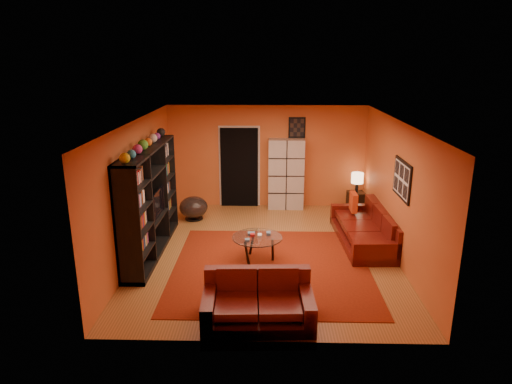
{
  "coord_description": "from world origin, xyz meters",
  "views": [
    {
      "loc": [
        0.01,
        -8.4,
        3.75
      ],
      "look_at": [
        -0.2,
        0.1,
        1.22
      ],
      "focal_mm": 32.0,
      "sensor_mm": 36.0,
      "label": 1
    }
  ],
  "objects_px": {
    "bowl_chair": "(194,207)",
    "loveseat": "(258,301)",
    "sofa": "(368,229)",
    "storage_cabinet": "(286,174)",
    "tv": "(154,203)",
    "coffee_table": "(257,239)",
    "table_lamp": "(357,179)",
    "side_table": "(356,202)",
    "entertainment_unit": "(150,201)"
  },
  "relations": [
    {
      "from": "entertainment_unit",
      "to": "loveseat",
      "type": "xyz_separation_m",
      "value": [
        2.16,
        -2.41,
        -0.77
      ]
    },
    {
      "from": "loveseat",
      "to": "side_table",
      "type": "distance_m",
      "value": 5.52
    },
    {
      "from": "tv",
      "to": "bowl_chair",
      "type": "xyz_separation_m",
      "value": [
        0.49,
        1.78,
        -0.68
      ]
    },
    {
      "from": "entertainment_unit",
      "to": "sofa",
      "type": "relative_size",
      "value": 1.22
    },
    {
      "from": "storage_cabinet",
      "to": "bowl_chair",
      "type": "bearing_deg",
      "value": -156.74
    },
    {
      "from": "coffee_table",
      "to": "side_table",
      "type": "distance_m",
      "value": 3.84
    },
    {
      "from": "coffee_table",
      "to": "table_lamp",
      "type": "relative_size",
      "value": 1.93
    },
    {
      "from": "entertainment_unit",
      "to": "sofa",
      "type": "height_order",
      "value": "entertainment_unit"
    },
    {
      "from": "entertainment_unit",
      "to": "table_lamp",
      "type": "height_order",
      "value": "entertainment_unit"
    },
    {
      "from": "entertainment_unit",
      "to": "table_lamp",
      "type": "distance_m",
      "value": 5.21
    },
    {
      "from": "coffee_table",
      "to": "storage_cabinet",
      "type": "height_order",
      "value": "storage_cabinet"
    },
    {
      "from": "storage_cabinet",
      "to": "entertainment_unit",
      "type": "bearing_deg",
      "value": -133.83
    },
    {
      "from": "entertainment_unit",
      "to": "loveseat",
      "type": "relative_size",
      "value": 1.82
    },
    {
      "from": "coffee_table",
      "to": "side_table",
      "type": "xyz_separation_m",
      "value": [
        2.42,
        2.98,
        -0.19
      ]
    },
    {
      "from": "sofa",
      "to": "bowl_chair",
      "type": "xyz_separation_m",
      "value": [
        -3.88,
        1.31,
        0.01
      ]
    },
    {
      "from": "storage_cabinet",
      "to": "sofa",
      "type": "bearing_deg",
      "value": -52.73
    },
    {
      "from": "entertainment_unit",
      "to": "side_table",
      "type": "relative_size",
      "value": 6.0
    },
    {
      "from": "sofa",
      "to": "tv",
      "type": "bearing_deg",
      "value": -176.31
    },
    {
      "from": "loveseat",
      "to": "storage_cabinet",
      "type": "relative_size",
      "value": 0.92
    },
    {
      "from": "tv",
      "to": "bowl_chair",
      "type": "height_order",
      "value": "tv"
    },
    {
      "from": "entertainment_unit",
      "to": "table_lamp",
      "type": "bearing_deg",
      "value": 29.6
    },
    {
      "from": "bowl_chair",
      "to": "table_lamp",
      "type": "height_order",
      "value": "table_lamp"
    },
    {
      "from": "tv",
      "to": "side_table",
      "type": "distance_m",
      "value": 5.16
    },
    {
      "from": "sofa",
      "to": "storage_cabinet",
      "type": "xyz_separation_m",
      "value": [
        -1.65,
        2.23,
        0.61
      ]
    },
    {
      "from": "bowl_chair",
      "to": "loveseat",
      "type": "bearing_deg",
      "value": -69.26
    },
    {
      "from": "storage_cabinet",
      "to": "table_lamp",
      "type": "xyz_separation_m",
      "value": [
        1.76,
        -0.23,
        -0.04
      ]
    },
    {
      "from": "tv",
      "to": "storage_cabinet",
      "type": "relative_size",
      "value": 0.5
    },
    {
      "from": "entertainment_unit",
      "to": "bowl_chair",
      "type": "bearing_deg",
      "value": 74.07
    },
    {
      "from": "loveseat",
      "to": "coffee_table",
      "type": "distance_m",
      "value": 2.01
    },
    {
      "from": "sofa",
      "to": "side_table",
      "type": "height_order",
      "value": "sofa"
    },
    {
      "from": "entertainment_unit",
      "to": "table_lamp",
      "type": "relative_size",
      "value": 6.07
    },
    {
      "from": "coffee_table",
      "to": "bowl_chair",
      "type": "distance_m",
      "value": 2.78
    },
    {
      "from": "entertainment_unit",
      "to": "tv",
      "type": "bearing_deg",
      "value": 62.95
    },
    {
      "from": "sofa",
      "to": "coffee_table",
      "type": "bearing_deg",
      "value": -159.6
    },
    {
      "from": "coffee_table",
      "to": "table_lamp",
      "type": "xyz_separation_m",
      "value": [
        2.42,
        2.98,
        0.41
      ]
    },
    {
      "from": "tv",
      "to": "bowl_chair",
      "type": "bearing_deg",
      "value": -15.27
    },
    {
      "from": "sofa",
      "to": "side_table",
      "type": "bearing_deg",
      "value": 84.5
    },
    {
      "from": "tv",
      "to": "coffee_table",
      "type": "distance_m",
      "value": 2.19
    },
    {
      "from": "entertainment_unit",
      "to": "coffee_table",
      "type": "xyz_separation_m",
      "value": [
        2.11,
        -0.41,
        -0.61
      ]
    },
    {
      "from": "entertainment_unit",
      "to": "coffee_table",
      "type": "distance_m",
      "value": 2.23
    },
    {
      "from": "entertainment_unit",
      "to": "storage_cabinet",
      "type": "xyz_separation_m",
      "value": [
        2.77,
        2.8,
        -0.16
      ]
    },
    {
      "from": "side_table",
      "to": "table_lamp",
      "type": "distance_m",
      "value": 0.6
    },
    {
      "from": "entertainment_unit",
      "to": "table_lamp",
      "type": "xyz_separation_m",
      "value": [
        4.53,
        2.57,
        -0.2
      ]
    },
    {
      "from": "storage_cabinet",
      "to": "coffee_table",
      "type": "bearing_deg",
      "value": -100.78
    },
    {
      "from": "sofa",
      "to": "loveseat",
      "type": "relative_size",
      "value": 1.5
    },
    {
      "from": "sofa",
      "to": "loveseat",
      "type": "bearing_deg",
      "value": -129.55
    },
    {
      "from": "entertainment_unit",
      "to": "loveseat",
      "type": "bearing_deg",
      "value": -48.15
    },
    {
      "from": "coffee_table",
      "to": "bowl_chair",
      "type": "height_order",
      "value": "bowl_chair"
    },
    {
      "from": "tv",
      "to": "storage_cabinet",
      "type": "bearing_deg",
      "value": -45.18
    },
    {
      "from": "storage_cabinet",
      "to": "bowl_chair",
      "type": "relative_size",
      "value": 2.64
    }
  ]
}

